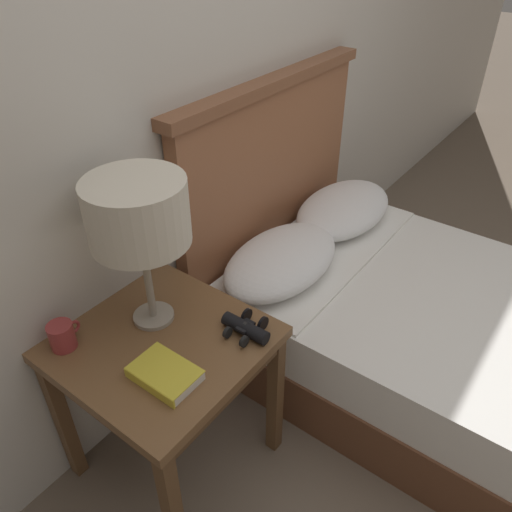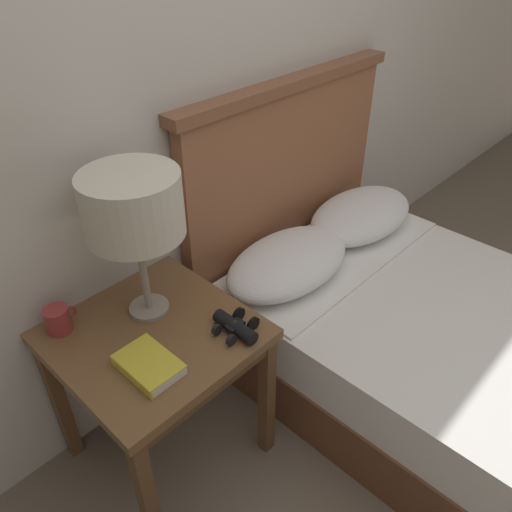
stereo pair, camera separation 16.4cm
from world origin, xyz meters
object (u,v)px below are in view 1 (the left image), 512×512
at_px(binoculars_pair, 246,328).
at_px(book_on_nightstand, 165,374).
at_px(nightstand, 164,359).
at_px(coffee_mug, 62,336).
at_px(table_lamp, 138,215).
at_px(bed, 428,328).

bearing_deg(binoculars_pair, book_on_nightstand, 165.72).
bearing_deg(nightstand, coffee_mug, 131.75).
bearing_deg(nightstand, book_on_nightstand, -130.44).
bearing_deg(table_lamp, book_on_nightstand, -126.95).
height_order(binoculars_pair, coffee_mug, coffee_mug).
xyz_separation_m(table_lamp, book_on_nightstand, (-0.16, -0.21, -0.37)).
distance_m(nightstand, binoculars_pair, 0.28).
bearing_deg(table_lamp, coffee_mug, 153.95).
xyz_separation_m(bed, table_lamp, (-0.87, 0.65, 0.72)).
xyz_separation_m(bed, coffee_mug, (-1.12, 0.77, 0.38)).
height_order(book_on_nightstand, binoculars_pair, binoculars_pair).
bearing_deg(bed, coffee_mug, 145.42).
relative_size(book_on_nightstand, binoculars_pair, 1.20).
bearing_deg(coffee_mug, binoculars_pair, -47.38).
height_order(table_lamp, coffee_mug, table_lamp).
xyz_separation_m(table_lamp, binoculars_pair, (0.12, -0.28, -0.36)).
relative_size(book_on_nightstand, coffee_mug, 1.85).
distance_m(book_on_nightstand, binoculars_pair, 0.29).
distance_m(nightstand, table_lamp, 0.48).
bearing_deg(coffee_mug, nightstand, -48.25).
distance_m(bed, table_lamp, 1.30).
xyz_separation_m(nightstand, bed, (0.92, -0.56, -0.26)).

